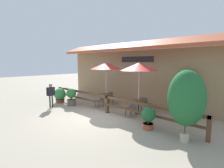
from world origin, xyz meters
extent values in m
plane|color=#9E937F|center=(0.00, 0.00, 0.00)|extent=(60.00, 60.00, 0.00)
cube|color=#997A56|center=(0.00, 4.20, 1.80)|extent=(14.00, 0.40, 3.60)
cube|color=#B25133|center=(0.00, 3.65, 3.88)|extent=(14.28, 1.48, 0.70)
cube|color=black|center=(-0.20, 3.97, 3.00)|extent=(2.56, 0.04, 0.36)
cube|color=brown|center=(0.00, 1.05, 0.89)|extent=(10.40, 0.14, 0.11)
cube|color=brown|center=(0.00, 1.05, 0.47)|extent=(10.40, 0.10, 0.09)
cube|color=brown|center=(-5.13, 1.05, 0.47)|extent=(0.14, 0.14, 0.95)
cube|color=brown|center=(0.00, 1.05, 0.47)|extent=(0.14, 0.14, 0.95)
cube|color=brown|center=(5.13, 1.05, 0.47)|extent=(0.14, 0.14, 0.95)
cylinder|color=#B7B2A8|center=(-1.34, 2.26, 1.21)|extent=(0.06, 0.06, 2.43)
cone|color=red|center=(-1.34, 2.26, 2.58)|extent=(2.05, 2.05, 0.43)
sphere|color=#B2ADA3|center=(-1.34, 2.26, 2.80)|extent=(0.07, 0.07, 0.07)
cylinder|color=#4C3826|center=(-1.34, 2.26, 0.71)|extent=(0.80, 0.80, 0.05)
cylinder|color=#333333|center=(-1.34, 2.26, 0.34)|extent=(0.07, 0.07, 0.68)
cylinder|color=#333333|center=(-1.34, 2.26, 0.01)|extent=(0.44, 0.44, 0.03)
cube|color=#514C47|center=(-1.26, 1.58, 0.41)|extent=(0.49, 0.49, 0.05)
cube|color=#514C47|center=(-1.22, 1.77, 0.63)|extent=(0.40, 0.11, 0.40)
cylinder|color=#2D2D2D|center=(-1.48, 1.43, 0.19)|extent=(0.04, 0.04, 0.38)
cylinder|color=#2D2D2D|center=(-1.10, 1.36, 0.19)|extent=(0.04, 0.04, 0.38)
cylinder|color=#2D2D2D|center=(-1.41, 1.80, 0.19)|extent=(0.04, 0.04, 0.38)
cylinder|color=#2D2D2D|center=(-1.04, 1.73, 0.19)|extent=(0.04, 0.04, 0.38)
cube|color=#514C47|center=(-1.32, 2.93, 0.41)|extent=(0.50, 0.50, 0.05)
cube|color=#514C47|center=(-1.36, 2.75, 0.63)|extent=(0.40, 0.13, 0.40)
cylinder|color=#2D2D2D|center=(-1.09, 3.07, 0.19)|extent=(0.04, 0.04, 0.38)
cylinder|color=#2D2D2D|center=(-1.46, 3.16, 0.19)|extent=(0.04, 0.04, 0.38)
cylinder|color=#2D2D2D|center=(-1.18, 2.70, 0.19)|extent=(0.04, 0.04, 0.38)
cylinder|color=#2D2D2D|center=(-1.55, 2.79, 0.19)|extent=(0.04, 0.04, 0.38)
cylinder|color=#B7B2A8|center=(1.30, 2.20, 1.21)|extent=(0.06, 0.06, 2.43)
cone|color=red|center=(1.30, 2.20, 2.58)|extent=(2.05, 2.05, 0.43)
sphere|color=#B2ADA3|center=(1.30, 2.20, 2.80)|extent=(0.07, 0.07, 0.07)
cylinder|color=#4C3826|center=(1.30, 2.20, 0.71)|extent=(0.80, 0.80, 0.05)
cylinder|color=#333333|center=(1.30, 2.20, 0.34)|extent=(0.07, 0.07, 0.68)
cylinder|color=#333333|center=(1.30, 2.20, 0.01)|extent=(0.44, 0.44, 0.03)
cube|color=#514C47|center=(1.30, 1.52, 0.41)|extent=(0.44, 0.44, 0.05)
cube|color=#514C47|center=(1.31, 1.71, 0.63)|extent=(0.40, 0.06, 0.40)
cylinder|color=#2D2D2D|center=(1.10, 1.34, 0.19)|extent=(0.04, 0.04, 0.38)
cylinder|color=#2D2D2D|center=(1.48, 1.32, 0.19)|extent=(0.04, 0.04, 0.38)
cylinder|color=#2D2D2D|center=(1.12, 1.72, 0.19)|extent=(0.04, 0.04, 0.38)
cylinder|color=#2D2D2D|center=(1.50, 1.70, 0.19)|extent=(0.04, 0.04, 0.38)
cube|color=#514C47|center=(1.35, 2.87, 0.41)|extent=(0.43, 0.43, 0.05)
cube|color=#514C47|center=(1.36, 2.68, 0.63)|extent=(0.40, 0.05, 0.40)
cylinder|color=#2D2D2D|center=(1.53, 3.07, 0.19)|extent=(0.04, 0.04, 0.38)
cylinder|color=#2D2D2D|center=(1.15, 3.06, 0.19)|extent=(0.04, 0.04, 0.38)
cylinder|color=#2D2D2D|center=(1.54, 2.69, 0.19)|extent=(0.04, 0.04, 0.38)
cylinder|color=#2D2D2D|center=(1.17, 2.68, 0.19)|extent=(0.04, 0.04, 0.38)
cylinder|color=#564C47|center=(-2.89, 0.60, 0.20)|extent=(0.53, 0.53, 0.41)
cylinder|color=#564C47|center=(-2.89, 0.60, 0.39)|extent=(0.57, 0.57, 0.04)
cylinder|color=brown|center=(-2.89, 0.60, 0.50)|extent=(0.10, 0.10, 0.19)
ellipsoid|color=#287033|center=(-2.89, 0.60, 0.80)|extent=(0.66, 0.60, 0.63)
cylinder|color=#9E4C33|center=(2.94, 0.59, 0.12)|extent=(0.43, 0.43, 0.25)
cylinder|color=#9E4C33|center=(2.94, 0.59, 0.23)|extent=(0.46, 0.46, 0.04)
cylinder|color=brown|center=(2.94, 0.59, 0.34)|extent=(0.08, 0.08, 0.18)
ellipsoid|color=#1E5B2D|center=(2.94, 0.59, 0.64)|extent=(0.61, 0.55, 0.61)
cylinder|color=#B7AD99|center=(4.50, 0.51, 0.16)|extent=(0.30, 0.30, 0.32)
cylinder|color=#B7AD99|center=(4.50, 0.51, 0.30)|extent=(0.33, 0.33, 0.04)
cylinder|color=brown|center=(4.50, 0.51, 0.61)|extent=(0.05, 0.05, 0.59)
ellipsoid|color=#1E5B2D|center=(4.50, 0.51, 1.57)|extent=(1.29, 1.16, 1.97)
cylinder|color=brown|center=(-4.20, 0.52, 0.12)|extent=(0.58, 0.58, 0.24)
cylinder|color=brown|center=(-4.20, 0.52, 0.22)|extent=(0.62, 0.62, 0.04)
ellipsoid|color=#338442|center=(-4.20, 0.52, 0.59)|extent=(0.87, 0.78, 0.82)
cylinder|color=brown|center=(3.22, 3.55, 0.16)|extent=(0.51, 0.51, 0.33)
cylinder|color=brown|center=(3.22, 3.55, 0.31)|extent=(0.55, 0.55, 0.04)
cylinder|color=brown|center=(3.22, 3.55, 0.62)|extent=(0.09, 0.09, 0.58)
ellipsoid|color=#4C934C|center=(3.22, 3.55, 1.55)|extent=(1.15, 1.03, 1.93)
cylinder|color=black|center=(-3.31, -0.51, 0.38)|extent=(0.08, 0.08, 0.76)
cylinder|color=black|center=(-3.33, -0.65, 0.38)|extent=(0.08, 0.08, 0.76)
cube|color=black|center=(-3.32, -0.58, 1.03)|extent=(0.23, 0.43, 0.54)
cylinder|color=black|center=(-3.30, -0.35, 1.03)|extent=(0.07, 0.07, 0.51)
cylinder|color=black|center=(-3.35, -0.81, 1.03)|extent=(0.07, 0.07, 0.51)
sphere|color=#9E704C|center=(-3.32, -0.58, 1.41)|extent=(0.21, 0.21, 0.21)
camera|label=1|loc=(6.79, -5.56, 2.82)|focal=28.00mm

